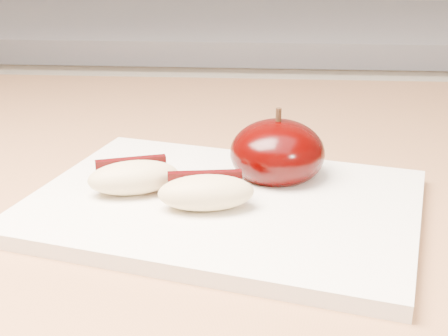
{
  "coord_description": "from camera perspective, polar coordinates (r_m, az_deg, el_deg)",
  "views": [
    {
      "loc": [
        0.0,
        -0.08,
        1.11
      ],
      "look_at": [
        -0.03,
        0.36,
        0.94
      ],
      "focal_mm": 50.0,
      "sensor_mm": 36.0,
      "label": 1
    }
  ],
  "objects": [
    {
      "name": "apple_wedge_a",
      "position": [
        0.5,
        -8.29,
        -0.8
      ],
      "size": [
        0.08,
        0.06,
        0.03
      ],
      "rotation": [
        0.0,
        0.0,
        0.33
      ],
      "color": "#CFB783",
      "rests_on": "cutting_board"
    },
    {
      "name": "apple_half",
      "position": [
        0.53,
        4.89,
        1.4
      ],
      "size": [
        0.1,
        0.1,
        0.07
      ],
      "rotation": [
        0.0,
        0.0,
        0.29
      ],
      "color": "black",
      "rests_on": "cutting_board"
    },
    {
      "name": "cutting_board",
      "position": [
        0.49,
        0.0,
        -3.37
      ],
      "size": [
        0.34,
        0.28,
        0.01
      ],
      "primitive_type": "cube",
      "rotation": [
        0.0,
        0.0,
        -0.25
      ],
      "color": "white",
      "rests_on": "island_counter"
    },
    {
      "name": "apple_wedge_b",
      "position": [
        0.47,
        -1.66,
        -2.19
      ],
      "size": [
        0.08,
        0.05,
        0.03
      ],
      "rotation": [
        0.0,
        0.0,
        0.16
      ],
      "color": "#CFB783",
      "rests_on": "cutting_board"
    },
    {
      "name": "back_cabinet",
      "position": [
        1.43,
        3.56,
        -5.24
      ],
      "size": [
        2.4,
        0.62,
        0.94
      ],
      "color": "silver",
      "rests_on": "ground"
    }
  ]
}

